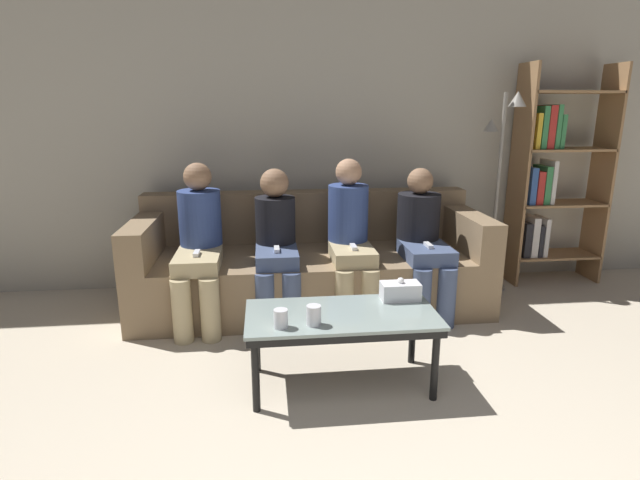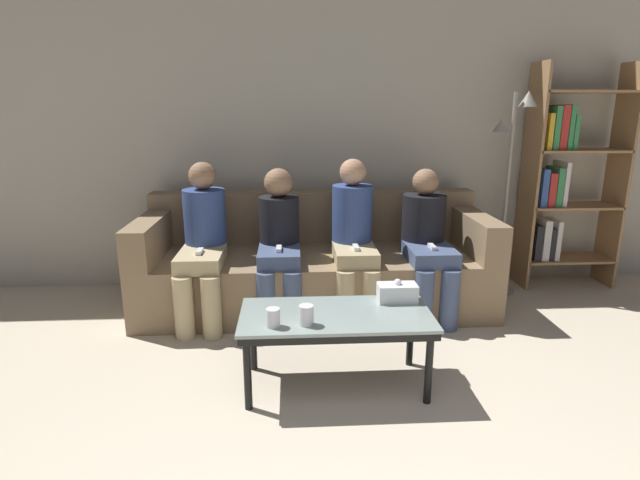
% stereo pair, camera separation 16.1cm
% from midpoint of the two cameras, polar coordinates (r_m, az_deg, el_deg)
% --- Properties ---
extents(wall_back, '(12.00, 0.06, 2.60)m').
position_cam_midpoint_polar(wall_back, '(4.25, -2.94, 12.23)').
color(wall_back, '#B7B2A3').
rests_on(wall_back, ground_plane).
extents(couch, '(2.61, 0.95, 0.84)m').
position_cam_midpoint_polar(couch, '(3.88, -2.25, -2.97)').
color(couch, '#897051').
rests_on(couch, ground_plane).
extents(coffee_table, '(1.03, 0.50, 0.43)m').
position_cam_midpoint_polar(coffee_table, '(2.72, 0.75, -9.20)').
color(coffee_table, '#8C9E99').
rests_on(coffee_table, ground_plane).
extents(cup_near_left, '(0.08, 0.08, 0.10)m').
position_cam_midpoint_polar(cup_near_left, '(2.54, -2.55, -8.62)').
color(cup_near_left, silver).
rests_on(cup_near_left, coffee_table).
extents(cup_near_right, '(0.07, 0.07, 0.10)m').
position_cam_midpoint_polar(cup_near_right, '(2.53, -6.35, -8.94)').
color(cup_near_right, silver).
rests_on(cup_near_right, coffee_table).
extents(tissue_box, '(0.22, 0.12, 0.13)m').
position_cam_midpoint_polar(tissue_box, '(2.89, 7.58, -5.80)').
color(tissue_box, white).
rests_on(tissue_box, coffee_table).
extents(bookshelf, '(0.78, 0.32, 1.85)m').
position_cam_midpoint_polar(bookshelf, '(4.67, 23.81, 6.39)').
color(bookshelf, '#9E754C').
rests_on(bookshelf, ground_plane).
extents(standing_lamp, '(0.31, 0.26, 1.62)m').
position_cam_midpoint_polar(standing_lamp, '(4.30, 18.93, 7.40)').
color(standing_lamp, gray).
rests_on(standing_lamp, ground_plane).
extents(seated_person_left_end, '(0.31, 0.69, 1.12)m').
position_cam_midpoint_polar(seated_person_left_end, '(3.61, -14.90, -0.09)').
color(seated_person_left_end, tan).
rests_on(seated_person_left_end, ground_plane).
extents(seated_person_mid_left, '(0.31, 0.62, 1.08)m').
position_cam_midpoint_polar(seated_person_mid_left, '(3.58, -6.32, -0.10)').
color(seated_person_mid_left, '#47567A').
rests_on(seated_person_mid_left, ground_plane).
extents(seated_person_mid_right, '(0.31, 0.63, 1.14)m').
position_cam_midpoint_polar(seated_person_mid_right, '(3.62, 2.21, 0.60)').
color(seated_person_mid_right, tan).
rests_on(seated_person_mid_right, ground_plane).
extents(seated_person_right_end, '(0.32, 0.66, 1.07)m').
position_cam_midpoint_polar(seated_person_right_end, '(3.74, 10.41, 0.34)').
color(seated_person_right_end, '#47567A').
rests_on(seated_person_right_end, ground_plane).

